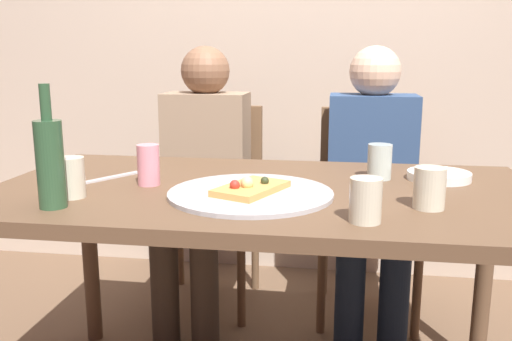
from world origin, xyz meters
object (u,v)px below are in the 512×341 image
(table_knife, at_px, (110,178))
(pizza_tray, at_px, (251,193))
(tumbler_near, at_px, (71,177))
(guest_in_sweater, at_px, (202,171))
(soda_can, at_px, (148,165))
(guest_in_beanie, at_px, (372,177))
(chair_right, at_px, (369,198))
(wine_bottle, at_px, (50,161))
(short_glass, at_px, (366,200))
(pizza_slice_last, at_px, (250,188))
(dining_table, at_px, (263,213))
(plate_stack, at_px, (439,176))
(chair_left, at_px, (211,192))
(wine_glass, at_px, (380,162))
(tumbler_far, at_px, (429,188))

(table_knife, bearing_deg, pizza_tray, -75.25)
(tumbler_near, distance_m, guest_in_sweater, 0.89)
(soda_can, bearing_deg, guest_in_beanie, 44.91)
(table_knife, bearing_deg, chair_right, -15.92)
(wine_bottle, height_order, short_glass, wine_bottle)
(short_glass, distance_m, chair_right, 1.16)
(pizza_tray, height_order, tumbler_near, tumbler_near)
(pizza_slice_last, height_order, tumbler_near, tumbler_near)
(soda_can, bearing_deg, short_glass, -24.03)
(dining_table, distance_m, plate_stack, 0.57)
(tumbler_near, bearing_deg, wine_bottle, -89.74)
(chair_right, bearing_deg, dining_table, 66.73)
(chair_left, relative_size, chair_right, 1.00)
(chair_right, relative_size, guest_in_beanie, 0.77)
(short_glass, bearing_deg, wine_glass, 82.30)
(wine_bottle, bearing_deg, dining_table, 30.30)
(soda_can, xyz_separation_m, guest_in_sweater, (-0.02, 0.70, -0.17))
(dining_table, height_order, chair_right, chair_right)
(table_knife, bearing_deg, pizza_slice_last, -75.71)
(pizza_tray, bearing_deg, wine_glass, 36.03)
(tumbler_near, height_order, soda_can, soda_can)
(dining_table, xyz_separation_m, chair_left, (-0.36, 0.83, -0.16))
(pizza_tray, bearing_deg, soda_can, 166.10)
(short_glass, distance_m, guest_in_sweater, 1.18)
(tumbler_far, bearing_deg, wine_glass, 107.50)
(soda_can, bearing_deg, tumbler_far, -9.80)
(guest_in_sweater, bearing_deg, pizza_tray, 113.57)
(tumbler_far, bearing_deg, plate_stack, 76.29)
(short_glass, bearing_deg, pizza_tray, 146.71)
(short_glass, bearing_deg, dining_table, 133.42)
(tumbler_near, bearing_deg, guest_in_sweater, 80.73)
(short_glass, height_order, chair_right, chair_right)
(guest_in_sweater, bearing_deg, wine_bottle, 81.70)
(tumbler_far, xyz_separation_m, guest_in_sweater, (-0.81, 0.83, -0.16))
(chair_left, bearing_deg, chair_right, -180.00)
(wine_bottle, relative_size, wine_glass, 2.85)
(chair_right, distance_m, guest_in_beanie, 0.20)
(wine_bottle, bearing_deg, guest_in_beanie, 48.52)
(pizza_tray, bearing_deg, tumbler_near, -169.12)
(plate_stack, xyz_separation_m, table_knife, (-1.02, -0.14, -0.01))
(pizza_slice_last, bearing_deg, guest_in_beanie, 64.27)
(short_glass, xyz_separation_m, chair_right, (0.07, 1.13, -0.29))
(pizza_slice_last, xyz_separation_m, chair_right, (0.38, 0.93, -0.26))
(table_knife, distance_m, guest_in_sweater, 0.66)
(wine_glass, height_order, chair_left, chair_left)
(chair_right, height_order, guest_in_sweater, guest_in_sweater)
(short_glass, bearing_deg, pizza_slice_last, 147.24)
(tumbler_far, bearing_deg, dining_table, 160.75)
(wine_glass, bearing_deg, guest_in_sweater, 144.11)
(pizza_tray, xyz_separation_m, wine_bottle, (-0.48, -0.19, 0.11))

